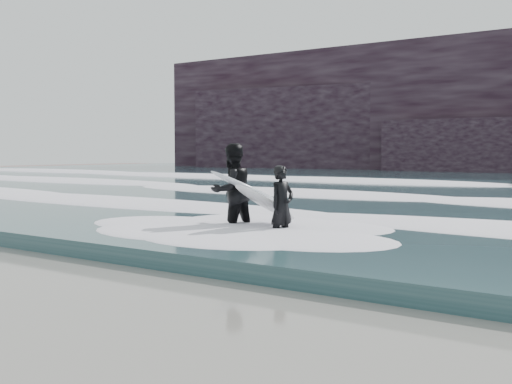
# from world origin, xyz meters

# --- Properties ---
(foam_near) EXTENTS (60.00, 3.20, 0.20)m
(foam_near) POSITION_xyz_m (0.00, 9.00, 0.40)
(foam_near) COLOR white
(foam_near) RESTS_ON sea
(foam_mid) EXTENTS (60.00, 4.00, 0.24)m
(foam_mid) POSITION_xyz_m (0.00, 16.00, 0.42)
(foam_mid) COLOR white
(foam_mid) RESTS_ON sea
(surfer_left) EXTENTS (0.94, 1.83, 1.53)m
(surfer_left) POSITION_xyz_m (0.26, 6.23, 0.77)
(surfer_left) COLOR black
(surfer_left) RESTS_ON ground
(surfer_right) EXTENTS (1.48, 1.80, 1.96)m
(surfer_right) POSITION_xyz_m (-0.95, 6.39, 0.98)
(surfer_right) COLOR black
(surfer_right) RESTS_ON ground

